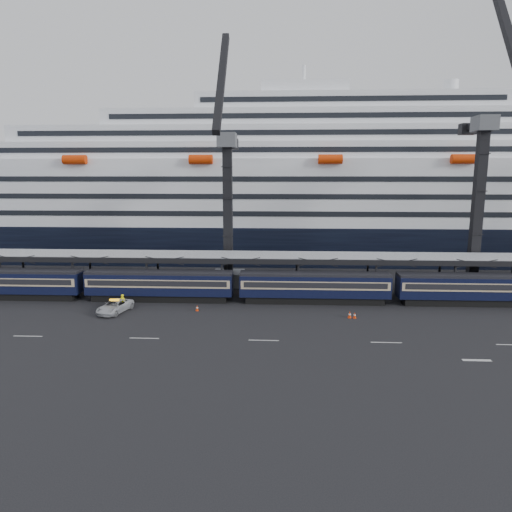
% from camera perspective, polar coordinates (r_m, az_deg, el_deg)
% --- Properties ---
extents(ground, '(260.00, 260.00, 0.00)m').
position_cam_1_polar(ground, '(51.24, 17.16, -8.75)').
color(ground, black).
rests_on(ground, ground).
extents(lane_markings, '(111.00, 4.27, 0.02)m').
position_cam_1_polar(lane_markings, '(49.33, 28.05, -10.24)').
color(lane_markings, beige).
rests_on(lane_markings, ground).
extents(train, '(133.05, 3.00, 4.05)m').
position_cam_1_polar(train, '(59.19, 10.53, -3.72)').
color(train, black).
rests_on(train, ground).
extents(canopy, '(130.00, 6.25, 5.53)m').
position_cam_1_polar(canopy, '(63.21, 14.33, -0.17)').
color(canopy, gray).
rests_on(canopy, ground).
extents(cruise_ship, '(214.09, 28.84, 34.00)m').
position_cam_1_polar(cruise_ship, '(93.75, 10.01, 7.59)').
color(cruise_ship, black).
rests_on(cruise_ship, ground).
extents(crane_dark_near, '(4.50, 17.75, 35.08)m').
position_cam_1_polar(crane_dark_near, '(66.11, -3.58, 6.40)').
color(crane_dark_near, '#4F5257').
rests_on(crane_dark_near, ground).
extents(crane_dark_mid, '(4.50, 18.24, 39.64)m').
position_cam_1_polar(crane_dark_mid, '(70.27, 26.19, 6.78)').
color(crane_dark_mid, '#4F5257').
rests_on(crane_dark_mid, ground).
extents(pickup_truck, '(3.60, 5.70, 1.47)m').
position_cam_1_polar(pickup_truck, '(57.14, -17.24, -6.03)').
color(pickup_truck, '#B2B5BA').
rests_on(pickup_truck, ground).
extents(worker, '(0.82, 0.63, 2.00)m').
position_cam_1_polar(worker, '(57.69, -16.31, -5.56)').
color(worker, '#F4EE0C').
rests_on(worker, ground).
extents(traffic_cone_b, '(0.36, 0.36, 0.72)m').
position_cam_1_polar(traffic_cone_b, '(55.76, -7.37, -6.46)').
color(traffic_cone_b, red).
rests_on(traffic_cone_b, ground).
extents(traffic_cone_c, '(0.41, 0.41, 0.82)m').
position_cam_1_polar(traffic_cone_c, '(53.73, 11.63, -7.17)').
color(traffic_cone_c, red).
rests_on(traffic_cone_c, ground).
extents(traffic_cone_d, '(0.36, 0.36, 0.73)m').
position_cam_1_polar(traffic_cone_d, '(53.75, 12.23, -7.24)').
color(traffic_cone_d, red).
rests_on(traffic_cone_d, ground).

